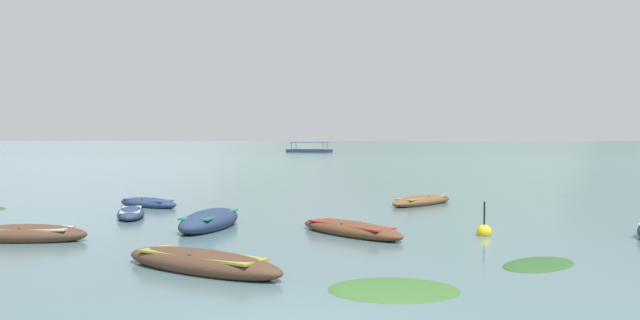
{
  "coord_description": "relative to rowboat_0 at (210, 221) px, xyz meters",
  "views": [
    {
      "loc": [
        1.23,
        -9.53,
        3.03
      ],
      "look_at": [
        -2.74,
        39.44,
        1.4
      ],
      "focal_mm": 35.25,
      "sensor_mm": 36.0,
      "label": 1
    }
  ],
  "objects": [
    {
      "name": "rowboat_3",
      "position": [
        1.61,
        -6.93,
        -0.05
      ],
      "size": [
        4.59,
        3.2,
        0.63
      ],
      "color": "#4C3323",
      "rests_on": "ground"
    },
    {
      "name": "rowboat_4",
      "position": [
        4.84,
        -1.16,
        -0.07
      ],
      "size": [
        3.96,
        3.98,
        0.55
      ],
      "color": "brown",
      "rests_on": "ground"
    },
    {
      "name": "weed_patch_5",
      "position": [
        0.93,
        -5.49,
        -0.24
      ],
      "size": [
        1.93,
        1.21,
        0.14
      ],
      "primitive_type": "ellipsoid",
      "rotation": [
        0.0,
        0.0,
        3.07
      ],
      "color": "#38662D",
      "rests_on": "ground"
    },
    {
      "name": "rowboat_2",
      "position": [
        -4.76,
        -3.16,
        -0.05
      ],
      "size": [
        3.75,
        1.5,
        0.63
      ],
      "color": "#4C3323",
      "rests_on": "ground"
    },
    {
      "name": "ground_plane",
      "position": [
        4.25,
        1488.57,
        -0.24
      ],
      "size": [
        6000.0,
        6000.0,
        0.0
      ],
      "primitive_type": "plane",
      "color": "slate"
    },
    {
      "name": "ferry_0",
      "position": [
        -8.62,
        122.24,
        0.2
      ],
      "size": [
        10.73,
        6.32,
        2.54
      ],
      "color": "navy",
      "rests_on": "ground"
    },
    {
      "name": "mountain_2",
      "position": [
        -421.03,
        2299.76,
        151.8
      ],
      "size": [
        945.6,
        945.6,
        304.09
      ],
      "primitive_type": "cone",
      "color": "#56665B",
      "rests_on": "ground"
    },
    {
      "name": "rowboat_6",
      "position": [
        -3.8,
        2.6,
        -0.09
      ],
      "size": [
        2.02,
        3.44,
        0.5
      ],
      "color": "navy",
      "rests_on": "ground"
    },
    {
      "name": "mooring_buoy",
      "position": [
        9.05,
        -0.92,
        -0.13
      ],
      "size": [
        0.48,
        0.48,
        1.21
      ],
      "color": "yellow",
      "rests_on": "ground"
    },
    {
      "name": "weed_patch_2",
      "position": [
        9.53,
        -5.54,
        -0.24
      ],
      "size": [
        2.62,
        2.72,
        0.14
      ],
      "primitive_type": "ellipsoid",
      "rotation": [
        0.0,
        0.0,
        0.85
      ],
      "color": "#2D5628",
      "rests_on": "ground"
    },
    {
      "name": "mountain_3",
      "position": [
        318.95,
        2277.03,
        240.21
      ],
      "size": [
        1248.14,
        1248.14,
        480.91
      ],
      "primitive_type": "cone",
      "color": "#56665B",
      "rests_on": "ground"
    },
    {
      "name": "rowboat_0",
      "position": [
        0.0,
        0.0,
        0.0
      ],
      "size": [
        1.85,
        4.38,
        0.78
      ],
      "color": "navy",
      "rests_on": "ground"
    },
    {
      "name": "rowboat_1",
      "position": [
        7.85,
        8.34,
        -0.07
      ],
      "size": [
        3.65,
        4.22,
        0.54
      ],
      "color": "brown",
      "rests_on": "ground"
    },
    {
      "name": "weed_patch_1",
      "position": [
        5.94,
        -8.38,
        -0.24
      ],
      "size": [
        2.78,
        2.36,
        0.14
      ],
      "primitive_type": "ellipsoid",
      "rotation": [
        0.0,
        0.0,
        0.06
      ],
      "color": "#38662D",
      "rests_on": "ground"
    },
    {
      "name": "rowboat_7",
      "position": [
        -4.48,
        6.37,
        -0.08
      ],
      "size": [
        3.53,
        2.61,
        0.52
      ],
      "color": "navy",
      "rests_on": "ground"
    },
    {
      "name": "mountain_1",
      "position": [
        -1200.42,
        2307.8,
        246.23
      ],
      "size": [
        2133.8,
        2133.8,
        492.94
      ],
      "primitive_type": "cone",
      "color": "slate",
      "rests_on": "ground"
    }
  ]
}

